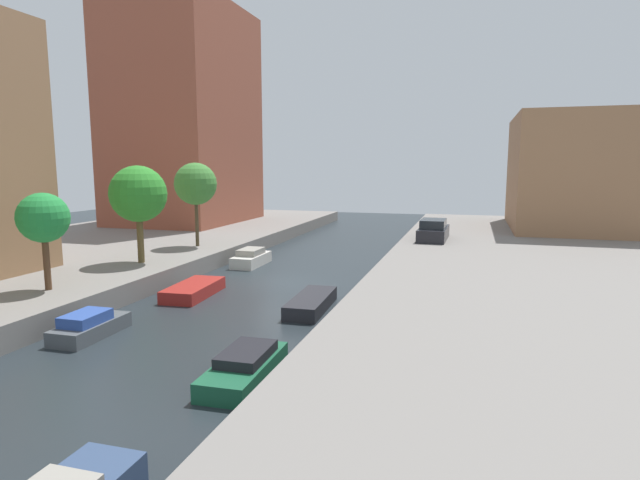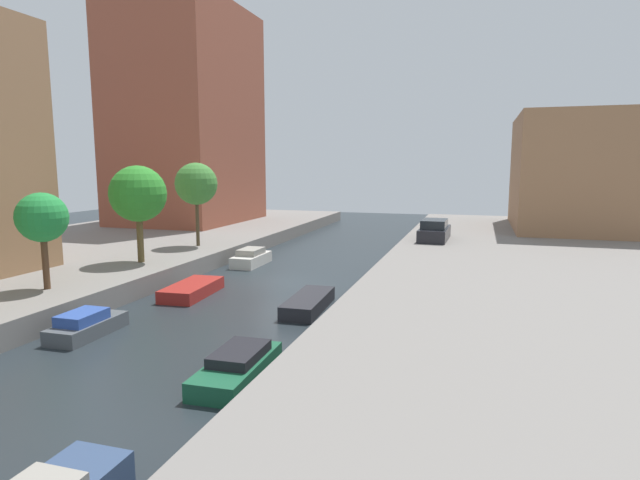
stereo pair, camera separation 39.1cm
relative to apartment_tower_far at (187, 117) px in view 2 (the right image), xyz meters
The scene contains 14 objects.
ground_plane 26.24m from the apartment_tower_far, 48.07° to the right, with size 84.00×84.00×0.00m, color #232B30.
quay_left 20.57m from the apartment_tower_far, 86.79° to the right, with size 20.00×64.00×1.00m, color gray.
quay_right 37.19m from the apartment_tower_far, 29.88° to the right, with size 20.00×64.00×1.00m, color gray.
apartment_tower_far is the anchor object (origin of this frame).
low_block_right 34.64m from the apartment_tower_far, ahead, with size 10.00×13.60×9.37m, color #9E704C.
street_tree_1 27.98m from the apartment_tower_far, 71.76° to the right, with size 2.11×2.11×4.16m.
street_tree_2 21.92m from the apartment_tower_far, 66.19° to the right, with size 3.05×3.05×5.29m.
street_tree_3 16.71m from the apartment_tower_far, 57.22° to the right, with size 2.75×2.75×5.46m.
parked_car 25.64m from the apartment_tower_far, 14.09° to the right, with size 2.03×4.78×1.49m.
moored_boat_left_1 32.34m from the apartment_tower_far, 66.07° to the right, with size 1.40×3.11×0.96m.
moored_boat_left_2 27.26m from the apartment_tower_far, 58.88° to the right, with size 1.96×3.95×0.59m.
moored_boat_left_3 21.19m from the apartment_tower_far, 47.43° to the right, with size 1.50×3.44×1.07m.
moored_boat_right_1 37.18m from the apartment_tower_far, 56.81° to the right, with size 1.60×3.83×0.88m.
moored_boat_right_2 31.20m from the apartment_tower_far, 49.19° to the right, with size 1.57×4.20×0.61m.
Camera 2 is at (10.19, -25.32, 6.30)m, focal length 28.97 mm.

